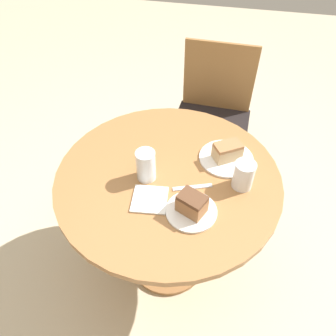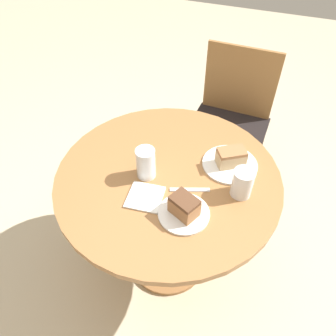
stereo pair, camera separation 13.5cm
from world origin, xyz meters
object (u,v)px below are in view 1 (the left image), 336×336
cake_slice_near (192,204)px  glass_lemonade (146,166)px  chair (213,114)px  plate_near (191,211)px  cake_slice_far (227,151)px  plate_far (226,158)px  glass_water (243,176)px

cake_slice_near → glass_lemonade: glass_lemonade is taller
chair → plate_near: 1.02m
cake_slice_far → glass_lemonade: (-0.31, -0.18, 0.02)m
glass_lemonade → plate_far: bearing=29.8°
plate_far → glass_water: 0.17m
plate_far → cake_slice_near: cake_slice_near is taller
chair → cake_slice_far: (0.12, -0.67, 0.30)m
cake_slice_near → plate_far: bearing=72.2°
plate_near → glass_water: 0.26m
cake_slice_near → glass_water: glass_water is taller
chair → plate_near: chair is taller
cake_slice_far → glass_water: glass_water is taller
chair → cake_slice_far: chair is taller
cake_slice_near → glass_water: 0.25m
plate_far → glass_lemonade: size_ratio=1.73×
chair → plate_near: bearing=-87.2°
plate_far → glass_water: glass_water is taller
cake_slice_near → glass_lemonade: size_ratio=0.90×
glass_lemonade → glass_water: (0.39, 0.04, -0.01)m
chair → cake_slice_near: bearing=-87.2°
glass_lemonade → glass_water: 0.39m
cake_slice_near → glass_water: (0.18, 0.18, 0.00)m
plate_far → cake_slice_far: 0.04m
plate_near → plate_far: same height
cake_slice_near → glass_lemonade: (-0.21, 0.14, 0.01)m
cake_slice_far → glass_lemonade: bearing=-150.2°
plate_far → cake_slice_near: 0.34m
cake_slice_near → cake_slice_far: size_ratio=0.90×
glass_lemonade → glass_water: size_ratio=1.14×
cake_slice_far → glass_water: size_ratio=1.14×
cake_slice_near → cake_slice_far: 0.33m
chair → plate_far: size_ratio=3.68×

